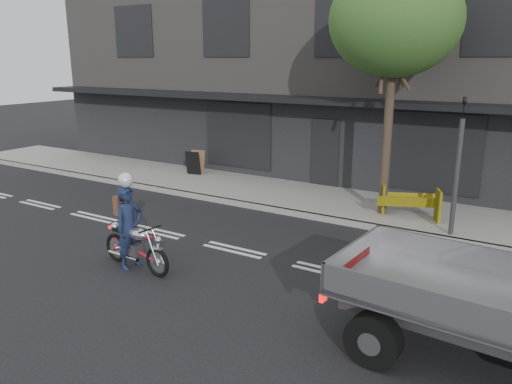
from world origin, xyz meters
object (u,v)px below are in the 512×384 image
object	(u,v)px
construction_barrier	(407,203)
street_tree	(395,21)
rider	(129,228)
sandwich_board	(193,163)
traffic_light_pole	(457,175)
motorcycle	(135,245)

from	to	relation	value
construction_barrier	street_tree	bearing A→B (deg)	163.98
rider	sandwich_board	distance (m)	8.17
traffic_light_pole	rider	xyz separation A→B (m)	(-5.55, -5.32, -0.76)
traffic_light_pole	construction_barrier	size ratio (longest dim) A/B	2.18
street_tree	rider	xyz separation A→B (m)	(-3.55, -6.17, -4.38)
rider	construction_barrier	size ratio (longest dim) A/B	1.11
street_tree	sandwich_board	distance (m)	8.90
traffic_light_pole	sandwich_board	bearing A→B (deg)	169.09
motorcycle	sandwich_board	xyz separation A→B (m)	(-4.10, 7.15, 0.07)
street_tree	motorcycle	xyz separation A→B (m)	(-3.40, -6.17, -4.75)
street_tree	traffic_light_pole	bearing A→B (deg)	-23.03
rider	traffic_light_pole	bearing A→B (deg)	-40.20
motorcycle	construction_barrier	distance (m)	7.25
motorcycle	construction_barrier	size ratio (longest dim) A/B	1.24
sandwich_board	traffic_light_pole	bearing A→B (deg)	-21.71
motorcycle	rider	xyz separation A→B (m)	(-0.15, 0.00, 0.37)
rider	construction_barrier	xyz separation A→B (m)	(4.28, 5.96, -0.29)
street_tree	construction_barrier	distance (m)	4.74
rider	sandwich_board	xyz separation A→B (m)	(-3.95, 7.15, -0.30)
street_tree	sandwich_board	xyz separation A→B (m)	(-7.50, 0.98, -4.68)
street_tree	construction_barrier	bearing A→B (deg)	-16.02
traffic_light_pole	motorcycle	world-z (taller)	traffic_light_pole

